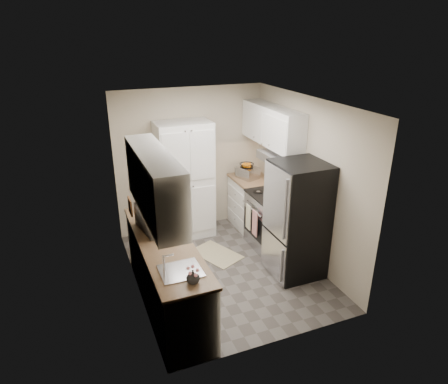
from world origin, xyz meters
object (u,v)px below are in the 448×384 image
Objects in this scene: pantry_cabinet at (185,181)px; toaster_oven at (248,172)px; microwave at (156,218)px; electric_range at (272,220)px; wine_bottle at (140,201)px; refrigerator at (297,220)px.

pantry_cabinet is 5.67× the size of toaster_oven.
toaster_oven is (1.93, 1.31, -0.06)m from microwave.
toaster_oven is at bearing -3.50° from pantry_cabinet.
microwave is 1.63× the size of toaster_oven.
toaster_oven is at bearing 92.92° from electric_range.
wine_bottle reaches higher than toaster_oven.
electric_range is 1.97× the size of microwave.
wine_bottle is at bearing -139.57° from pantry_cabinet.
refrigerator is at bearing -108.79° from toaster_oven.
microwave is (-1.98, -0.46, 0.60)m from electric_range.
toaster_oven is at bearing 90.31° from refrigerator.
refrigerator is at bearing -110.11° from microwave.
electric_range is 2.17m from wine_bottle.
refrigerator reaches higher than electric_range.
refrigerator is 4.82× the size of toaster_oven.
electric_range is (1.17, -0.93, -0.52)m from pantry_cabinet.
pantry_cabinet reaches higher than wine_bottle.
pantry_cabinet is at bearing 40.43° from wine_bottle.
pantry_cabinet is at bearing 123.46° from refrigerator.
toaster_oven is (1.13, -0.07, 0.02)m from pantry_cabinet.
pantry_cabinet is 2.07m from refrigerator.
toaster_oven is (2.03, 0.70, -0.06)m from wine_bottle.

